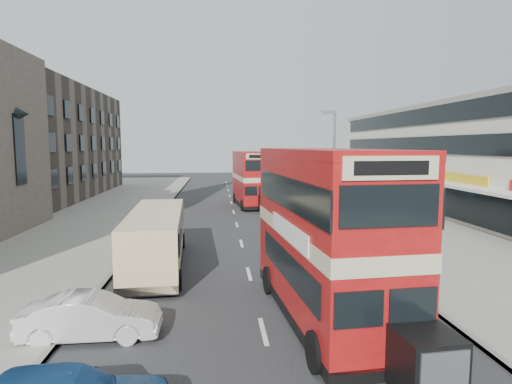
# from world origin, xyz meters

# --- Properties ---
(ground) EXTENTS (160.00, 160.00, 0.00)m
(ground) POSITION_xyz_m (0.00, 0.00, 0.00)
(ground) COLOR #28282B
(ground) RESTS_ON ground
(road_surface) EXTENTS (12.00, 90.00, 0.01)m
(road_surface) POSITION_xyz_m (0.00, 20.00, 0.01)
(road_surface) COLOR #28282B
(road_surface) RESTS_ON ground
(pavement_right) EXTENTS (12.00, 90.00, 0.15)m
(pavement_right) POSITION_xyz_m (12.00, 20.00, 0.07)
(pavement_right) COLOR gray
(pavement_right) RESTS_ON ground
(pavement_left) EXTENTS (12.00, 90.00, 0.15)m
(pavement_left) POSITION_xyz_m (-12.00, 20.00, 0.07)
(pavement_left) COLOR gray
(pavement_left) RESTS_ON ground
(kerb_left) EXTENTS (0.20, 90.00, 0.16)m
(kerb_left) POSITION_xyz_m (-6.10, 20.00, 0.07)
(kerb_left) COLOR gray
(kerb_left) RESTS_ON ground
(kerb_right) EXTENTS (0.20, 90.00, 0.16)m
(kerb_right) POSITION_xyz_m (6.10, 20.00, 0.07)
(kerb_right) COLOR gray
(kerb_right) RESTS_ON ground
(brick_terrace) EXTENTS (14.00, 28.00, 12.00)m
(brick_terrace) POSITION_xyz_m (-22.00, 38.00, 6.00)
(brick_terrace) COLOR #66594C
(brick_terrace) RESTS_ON ground
(commercial_row) EXTENTS (9.90, 46.20, 9.30)m
(commercial_row) POSITION_xyz_m (19.95, 22.00, 4.70)
(commercial_row) COLOR silver
(commercial_row) RESTS_ON ground
(street_lamp) EXTENTS (1.00, 0.20, 8.12)m
(street_lamp) POSITION_xyz_m (6.52, 18.00, 4.78)
(street_lamp) COLOR slate
(street_lamp) RESTS_ON ground
(bus_main) EXTENTS (3.51, 10.00, 5.47)m
(bus_main) POSITION_xyz_m (2.14, 2.74, 2.88)
(bus_main) COLOR black
(bus_main) RESTS_ON ground
(bus_second) EXTENTS (3.21, 9.14, 5.00)m
(bus_second) POSITION_xyz_m (1.78, 29.60, 2.63)
(bus_second) COLOR black
(bus_second) RESTS_ON ground
(coach) EXTENTS (2.90, 9.46, 2.47)m
(coach) POSITION_xyz_m (-4.30, 9.57, 1.46)
(coach) COLOR black
(coach) RESTS_ON ground
(car_left_front) EXTENTS (4.07, 1.48, 1.33)m
(car_left_front) POSITION_xyz_m (-5.18, 2.00, 0.67)
(car_left_front) COLOR silver
(car_left_front) RESTS_ON ground
(car_right_a) EXTENTS (4.29, 1.76, 1.24)m
(car_right_a) POSITION_xyz_m (5.35, 18.00, 0.62)
(car_right_a) COLOR #9A330F
(car_right_a) RESTS_ON ground
(car_right_b) EXTENTS (5.06, 2.72, 1.35)m
(car_right_b) POSITION_xyz_m (5.37, 21.20, 0.67)
(car_right_b) COLOR orange
(car_right_b) RESTS_ON ground
(car_right_c) EXTENTS (3.87, 1.94, 1.26)m
(car_right_c) POSITION_xyz_m (5.40, 32.45, 0.63)
(car_right_c) COLOR teal
(car_right_c) RESTS_ON ground
(pedestrian_near) EXTENTS (0.81, 0.65, 1.91)m
(pedestrian_near) POSITION_xyz_m (7.70, 12.66, 1.11)
(pedestrian_near) COLOR gray
(pedestrian_near) RESTS_ON pavement_right
(pedestrian_far) EXTENTS (1.06, 0.53, 1.74)m
(pedestrian_far) POSITION_xyz_m (7.78, 28.54, 1.02)
(pedestrian_far) COLOR gray
(pedestrian_far) RESTS_ON pavement_right
(cyclist) EXTENTS (0.71, 1.88, 2.06)m
(cyclist) POSITION_xyz_m (4.83, 19.85, 0.68)
(cyclist) COLOR gray
(cyclist) RESTS_ON ground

